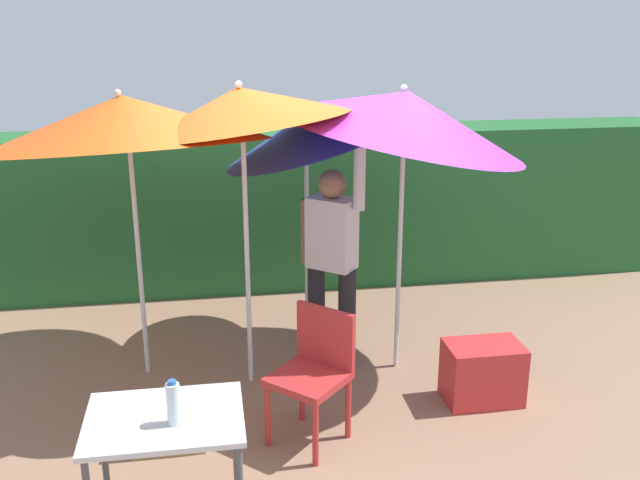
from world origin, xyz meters
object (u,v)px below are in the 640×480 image
chair_plastic (314,368)px  folding_table (166,433)px  umbrella_orange (241,107)px  person_vendor (332,253)px  cooler_box (483,373)px  bottle_water (173,403)px  umbrella_yellow (124,121)px  umbrella_navy (306,131)px  crate_cardboard (168,423)px  umbrella_rainbow (404,114)px

chair_plastic → folding_table: bearing=-136.4°
umbrella_orange → chair_plastic: size_ratio=2.70×
person_vendor → cooler_box: person_vendor is taller
umbrella_orange → cooler_box: bearing=-18.3°
cooler_box → folding_table: (-2.19, -1.13, 0.45)m
bottle_water → cooler_box: bearing=29.5°
bottle_water → folding_table: bearing=127.5°
umbrella_yellow → person_vendor: umbrella_yellow is taller
umbrella_navy → folding_table: bearing=-114.5°
chair_plastic → bottle_water: bottle_water is taller
chair_plastic → cooler_box: 1.34m
person_vendor → cooler_box: size_ratio=3.43×
umbrella_navy → cooler_box: umbrella_navy is taller
cooler_box → crate_cardboard: bearing=-174.8°
folding_table → bottle_water: bottle_water is taller
umbrella_yellow → umbrella_navy: bearing=16.2°
cooler_box → folding_table: 2.51m
umbrella_rainbow → person_vendor: bearing=166.4°
person_vendor → crate_cardboard: person_vendor is taller
umbrella_orange → chair_plastic: (0.38, -0.82, -1.60)m
person_vendor → umbrella_yellow: bearing=177.7°
umbrella_orange → crate_cardboard: umbrella_orange is taller
umbrella_navy → person_vendor: 1.01m
umbrella_yellow → bottle_water: umbrella_yellow is taller
chair_plastic → person_vendor: bearing=73.9°
umbrella_navy → crate_cardboard: umbrella_navy is taller
umbrella_navy → chair_plastic: umbrella_navy is taller
cooler_box → crate_cardboard: 2.26m
bottle_water → umbrella_yellow: bearing=99.6°
umbrella_orange → bottle_water: umbrella_orange is taller
cooler_box → folding_table: folding_table is taller
umbrella_rainbow → chair_plastic: size_ratio=2.69×
umbrella_navy → folding_table: 2.84m
crate_cardboard → folding_table: bearing=-86.5°
umbrella_navy → cooler_box: 2.30m
crate_cardboard → bottle_water: bearing=-83.6°
umbrella_orange → bottle_water: (-0.47, -1.75, -1.23)m
umbrella_orange → person_vendor: umbrella_orange is taller
chair_plastic → umbrella_navy: bearing=83.5°
umbrella_yellow → crate_cardboard: (0.23, -1.03, -1.83)m
umbrella_rainbow → umbrella_yellow: bearing=174.8°
crate_cardboard → umbrella_orange: bearing=52.2°
umbrella_yellow → bottle_water: bearing=-80.4°
umbrella_yellow → chair_plastic: (1.20, -1.10, -1.48)m
person_vendor → folding_table: bearing=-122.4°
umbrella_rainbow → bottle_water: 2.73m
umbrella_rainbow → cooler_box: bearing=-53.6°
umbrella_orange → umbrella_navy: 0.92m
bottle_water → umbrella_rainbow: bearing=48.2°
umbrella_orange → chair_plastic: umbrella_orange is taller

